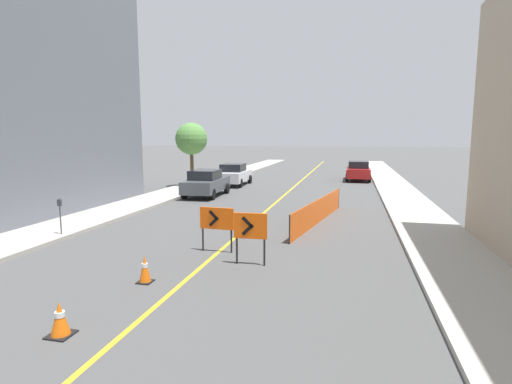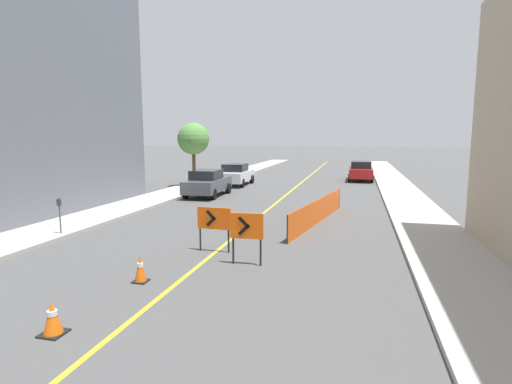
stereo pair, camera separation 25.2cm
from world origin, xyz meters
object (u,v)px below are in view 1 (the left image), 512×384
(parked_car_curb_mid, at_px, (234,174))
(parking_meter_far_curb, at_px, (201,174))
(parking_meter_near_curb, at_px, (60,209))
(traffic_cone_fourth, at_px, (60,319))
(arrow_barricade_secondary, at_px, (250,229))
(parked_car_curb_far, at_px, (358,171))
(traffic_cone_fifth, at_px, (145,269))
(street_tree_left_near, at_px, (191,139))
(arrow_barricade_primary, at_px, (217,220))
(parked_car_curb_near, at_px, (206,183))

(parked_car_curb_mid, bearing_deg, parking_meter_far_curb, -122.38)
(parking_meter_near_curb, bearing_deg, traffic_cone_fourth, -50.81)
(arrow_barricade_secondary, distance_m, parked_car_curb_far, 23.13)
(traffic_cone_fifth, xyz_separation_m, parked_car_curb_far, (5.39, 24.84, 0.46))
(street_tree_left_near, bearing_deg, arrow_barricade_primary, -64.86)
(street_tree_left_near, bearing_deg, parked_car_curb_near, -57.20)
(traffic_cone_fourth, xyz_separation_m, street_tree_left_near, (-5.96, 20.55, 3.06))
(parking_meter_far_curb, bearing_deg, parked_car_curb_mid, 59.50)
(arrow_barricade_primary, bearing_deg, parking_meter_near_curb, 179.41)
(arrow_barricade_secondary, xyz_separation_m, parking_meter_far_curb, (-7.28, 14.94, 0.02))
(parked_car_curb_near, distance_m, parked_car_curb_far, 14.18)
(traffic_cone_fifth, bearing_deg, parking_meter_far_curb, 106.79)
(parked_car_curb_mid, xyz_separation_m, parking_meter_far_curb, (-1.55, -2.62, 0.26))
(traffic_cone_fourth, distance_m, traffic_cone_fifth, 2.76)
(parked_car_curb_near, xyz_separation_m, parking_meter_near_curb, (-1.49, -10.58, 0.24))
(arrow_barricade_primary, distance_m, parking_meter_far_curb, 15.17)
(traffic_cone_fifth, xyz_separation_m, arrow_barricade_primary, (0.86, 2.93, 0.66))
(parked_car_curb_mid, bearing_deg, street_tree_left_near, -148.14)
(arrow_barricade_primary, height_order, parked_car_curb_mid, parked_car_curb_mid)
(parked_car_curb_near, distance_m, parked_car_curb_mid, 5.63)
(parking_meter_far_curb, bearing_deg, arrow_barricade_primary, -66.91)
(traffic_cone_fourth, height_order, arrow_barricade_primary, arrow_barricade_primary)
(parked_car_curb_near, distance_m, parking_meter_far_curb, 3.36)
(parked_car_curb_far, bearing_deg, traffic_cone_fourth, -101.55)
(arrow_barricade_primary, xyz_separation_m, parking_meter_far_curb, (-5.95, 13.95, 0.06))
(arrow_barricade_secondary, relative_size, parking_meter_far_curb, 1.13)
(traffic_cone_fifth, bearing_deg, parked_car_curb_mid, 100.31)
(parked_car_curb_mid, bearing_deg, parked_car_curb_far, 28.95)
(traffic_cone_fourth, xyz_separation_m, arrow_barricade_secondary, (2.34, 4.70, 0.72))
(arrow_barricade_primary, xyz_separation_m, parked_car_curb_near, (-4.46, 10.95, -0.20))
(traffic_cone_fifth, height_order, parking_meter_near_curb, parking_meter_near_curb)
(parked_car_curb_far, xyz_separation_m, street_tree_left_near, (-11.51, -7.05, 2.58))
(parked_car_curb_near, bearing_deg, parked_car_curb_mid, 87.35)
(traffic_cone_fourth, distance_m, street_tree_left_near, 21.61)
(traffic_cone_fourth, relative_size, arrow_barricade_secondary, 0.43)
(traffic_cone_fourth, relative_size, arrow_barricade_primary, 0.45)
(arrow_barricade_secondary, height_order, parking_meter_near_curb, arrow_barricade_secondary)
(traffic_cone_fifth, distance_m, parked_car_curb_far, 25.42)
(arrow_barricade_primary, distance_m, parked_car_curb_mid, 17.15)
(traffic_cone_fourth, bearing_deg, parking_meter_far_curb, 104.12)
(parked_car_curb_near, relative_size, street_tree_left_near, 1.00)
(street_tree_left_near, bearing_deg, parked_car_curb_mid, 33.74)
(arrow_barricade_primary, height_order, parking_meter_near_curb, parking_meter_near_curb)
(arrow_barricade_primary, bearing_deg, parked_car_curb_far, 81.29)
(street_tree_left_near, bearing_deg, parking_meter_near_curb, -85.95)
(parked_car_curb_mid, distance_m, parked_car_curb_far, 10.41)
(parked_car_curb_mid, height_order, parking_meter_near_curb, parked_car_curb_mid)
(traffic_cone_fourth, height_order, parking_meter_far_curb, parking_meter_far_curb)
(traffic_cone_fifth, xyz_separation_m, parked_car_curb_near, (-3.60, 13.88, 0.46))
(traffic_cone_fifth, relative_size, arrow_barricade_secondary, 0.46)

